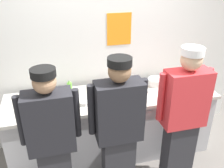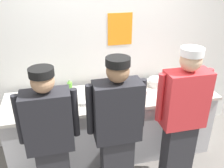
{
  "view_description": "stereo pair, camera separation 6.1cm",
  "coord_description": "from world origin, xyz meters",
  "px_view_note": "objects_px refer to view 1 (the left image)",
  "views": [
    {
      "loc": [
        -0.7,
        -2.3,
        2.45
      ],
      "look_at": [
        -0.0,
        0.39,
        1.08
      ],
      "focal_mm": 39.52,
      "sensor_mm": 36.0,
      "label": 1
    },
    {
      "loc": [
        -0.64,
        -2.31,
        2.45
      ],
      "look_at": [
        -0.0,
        0.39,
        1.08
      ],
      "focal_mm": 39.52,
      "sensor_mm": 36.0,
      "label": 2
    }
  ],
  "objects_px": {
    "chef_far_right": "(183,116)",
    "ramekin_green_sauce": "(25,114)",
    "ramekin_red_sauce": "(85,103)",
    "chefs_knife": "(67,97)",
    "deli_cup": "(61,102)",
    "chef_near_left": "(52,140)",
    "squeeze_bottle_primary": "(70,87)",
    "squeeze_bottle_secondary": "(189,75)",
    "plate_stack_front": "(42,101)",
    "mixing_bowl_steel": "(184,84)",
    "ramekin_yellow_sauce": "(145,91)",
    "ramekin_orange_sauce": "(62,97)",
    "sheet_tray": "(112,94)",
    "chef_center": "(119,130)",
    "plate_stack_rear": "(156,82)"
  },
  "relations": [
    {
      "from": "chef_far_right",
      "to": "ramekin_green_sauce",
      "type": "relative_size",
      "value": 18.88
    },
    {
      "from": "ramekin_red_sauce",
      "to": "chefs_knife",
      "type": "xyz_separation_m",
      "value": [
        -0.19,
        0.25,
        -0.02
      ]
    },
    {
      "from": "chefs_knife",
      "to": "deli_cup",
      "type": "bearing_deg",
      "value": -116.24
    },
    {
      "from": "chef_near_left",
      "to": "deli_cup",
      "type": "height_order",
      "value": "chef_near_left"
    },
    {
      "from": "squeeze_bottle_primary",
      "to": "deli_cup",
      "type": "xyz_separation_m",
      "value": [
        -0.14,
        -0.28,
        -0.04
      ]
    },
    {
      "from": "chef_near_left",
      "to": "squeeze_bottle_secondary",
      "type": "xyz_separation_m",
      "value": [
        1.96,
        0.8,
        0.13
      ]
    },
    {
      "from": "plate_stack_front",
      "to": "ramekin_red_sauce",
      "type": "xyz_separation_m",
      "value": [
        0.49,
        -0.15,
        -0.01
      ]
    },
    {
      "from": "chef_near_left",
      "to": "ramekin_red_sauce",
      "type": "xyz_separation_m",
      "value": [
        0.41,
        0.52,
        0.06
      ]
    },
    {
      "from": "mixing_bowl_steel",
      "to": "ramekin_yellow_sauce",
      "type": "bearing_deg",
      "value": 178.31
    },
    {
      "from": "squeeze_bottle_secondary",
      "to": "ramekin_red_sauce",
      "type": "height_order",
      "value": "squeeze_bottle_secondary"
    },
    {
      "from": "ramekin_green_sauce",
      "to": "chef_far_right",
      "type": "bearing_deg",
      "value": -15.05
    },
    {
      "from": "chef_far_right",
      "to": "ramekin_red_sauce",
      "type": "bearing_deg",
      "value": 153.3
    },
    {
      "from": "squeeze_bottle_primary",
      "to": "squeeze_bottle_secondary",
      "type": "relative_size",
      "value": 0.94
    },
    {
      "from": "mixing_bowl_steel",
      "to": "squeeze_bottle_primary",
      "type": "xyz_separation_m",
      "value": [
        -1.51,
        0.25,
        0.02
      ]
    },
    {
      "from": "plate_stack_front",
      "to": "ramekin_orange_sauce",
      "type": "height_order",
      "value": "plate_stack_front"
    },
    {
      "from": "squeeze_bottle_primary",
      "to": "ramekin_orange_sauce",
      "type": "xyz_separation_m",
      "value": [
        -0.11,
        -0.11,
        -0.07
      ]
    },
    {
      "from": "mixing_bowl_steel",
      "to": "deli_cup",
      "type": "bearing_deg",
      "value": -178.92
    },
    {
      "from": "chef_near_left",
      "to": "sheet_tray",
      "type": "relative_size",
      "value": 3.48
    },
    {
      "from": "chef_center",
      "to": "sheet_tray",
      "type": "relative_size",
      "value": 3.58
    },
    {
      "from": "chefs_knife",
      "to": "sheet_tray",
      "type": "bearing_deg",
      "value": -9.73
    },
    {
      "from": "plate_stack_rear",
      "to": "ramekin_yellow_sauce",
      "type": "height_order",
      "value": "plate_stack_rear"
    },
    {
      "from": "plate_stack_front",
      "to": "chefs_knife",
      "type": "xyz_separation_m",
      "value": [
        0.3,
        0.1,
        -0.03
      ]
    },
    {
      "from": "chef_far_right",
      "to": "squeeze_bottle_primary",
      "type": "xyz_separation_m",
      "value": [
        -1.16,
        0.86,
        0.08
      ]
    },
    {
      "from": "chef_near_left",
      "to": "chef_far_right",
      "type": "xyz_separation_m",
      "value": [
        1.43,
        0.01,
        0.04
      ]
    },
    {
      "from": "chef_center",
      "to": "mixing_bowl_steel",
      "type": "bearing_deg",
      "value": 30.81
    },
    {
      "from": "chef_center",
      "to": "ramekin_yellow_sauce",
      "type": "xyz_separation_m",
      "value": [
        0.56,
        0.68,
        0.03
      ]
    },
    {
      "from": "chef_center",
      "to": "sheet_tray",
      "type": "bearing_deg",
      "value": 81.11
    },
    {
      "from": "chef_center",
      "to": "squeeze_bottle_primary",
      "type": "bearing_deg",
      "value": 113.98
    },
    {
      "from": "plate_stack_rear",
      "to": "ramekin_green_sauce",
      "type": "relative_size",
      "value": 2.54
    },
    {
      "from": "chef_center",
      "to": "plate_stack_rear",
      "type": "relative_size",
      "value": 7.33
    },
    {
      "from": "deli_cup",
      "to": "chef_far_right",
      "type": "bearing_deg",
      "value": -24.32
    },
    {
      "from": "plate_stack_rear",
      "to": "deli_cup",
      "type": "bearing_deg",
      "value": -170.48
    },
    {
      "from": "ramekin_orange_sauce",
      "to": "sheet_tray",
      "type": "bearing_deg",
      "value": -7.62
    },
    {
      "from": "chef_center",
      "to": "chef_near_left",
      "type": "bearing_deg",
      "value": 176.95
    },
    {
      "from": "plate_stack_rear",
      "to": "mixing_bowl_steel",
      "type": "xyz_separation_m",
      "value": [
        0.32,
        -0.19,
        0.02
      ]
    },
    {
      "from": "plate_stack_front",
      "to": "chef_far_right",
      "type": "bearing_deg",
      "value": -23.84
    },
    {
      "from": "plate_stack_rear",
      "to": "squeeze_bottle_secondary",
      "type": "bearing_deg",
      "value": -1.21
    },
    {
      "from": "mixing_bowl_steel",
      "to": "chef_center",
      "type": "bearing_deg",
      "value": -149.19
    },
    {
      "from": "chef_near_left",
      "to": "ramekin_orange_sauce",
      "type": "height_order",
      "value": "chef_near_left"
    },
    {
      "from": "plate_stack_front",
      "to": "deli_cup",
      "type": "xyz_separation_m",
      "value": [
        0.22,
        -0.08,
        0.01
      ]
    },
    {
      "from": "plate_stack_front",
      "to": "ramekin_red_sauce",
      "type": "distance_m",
      "value": 0.51
    },
    {
      "from": "deli_cup",
      "to": "squeeze_bottle_secondary",
      "type": "bearing_deg",
      "value": 6.61
    },
    {
      "from": "plate_stack_rear",
      "to": "sheet_tray",
      "type": "relative_size",
      "value": 0.49
    },
    {
      "from": "chef_near_left",
      "to": "chef_far_right",
      "type": "relative_size",
      "value": 0.96
    },
    {
      "from": "ramekin_yellow_sauce",
      "to": "sheet_tray",
      "type": "bearing_deg",
      "value": 175.41
    },
    {
      "from": "ramekin_orange_sauce",
      "to": "ramekin_green_sauce",
      "type": "bearing_deg",
      "value": -144.96
    },
    {
      "from": "plate_stack_front",
      "to": "plate_stack_rear",
      "type": "bearing_deg",
      "value": 5.19
    },
    {
      "from": "chef_near_left",
      "to": "plate_stack_rear",
      "type": "height_order",
      "value": "chef_near_left"
    },
    {
      "from": "mixing_bowl_steel",
      "to": "squeeze_bottle_secondary",
      "type": "relative_size",
      "value": 1.93
    },
    {
      "from": "ramekin_green_sauce",
      "to": "deli_cup",
      "type": "height_order",
      "value": "deli_cup"
    }
  ]
}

